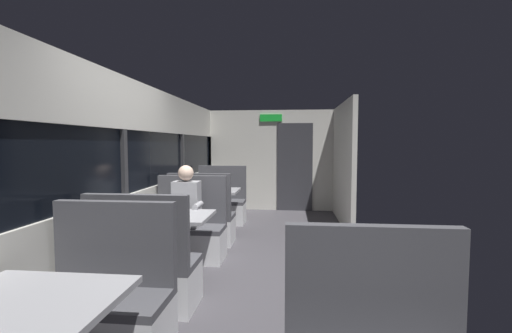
{
  "coord_description": "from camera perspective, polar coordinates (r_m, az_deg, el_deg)",
  "views": [
    {
      "loc": [
        0.44,
        -3.69,
        1.54
      ],
      "look_at": [
        -0.24,
        3.09,
        1.08
      ],
      "focal_mm": 24.0,
      "sensor_mm": 36.0,
      "label": 1
    }
  ],
  "objects": [
    {
      "name": "dining_table_mid_window",
      "position": [
        4.02,
        -14.05,
        -9.18
      ],
      "size": [
        0.9,
        0.7,
        0.74
      ],
      "color": "#9E9EA3",
      "rests_on": "ground_plane"
    },
    {
      "name": "bench_far_window_facing_entry",
      "position": [
        6.72,
        -5.9,
        -6.54
      ],
      "size": [
        0.95,
        0.5,
        1.1
      ],
      "color": "silver",
      "rests_on": "ground_plane"
    },
    {
      "name": "carriage_aisle_panel_right",
      "position": [
        6.77,
        14.26,
        0.45
      ],
      "size": [
        0.08,
        2.4,
        2.3
      ],
      "primitive_type": "cube",
      "color": "beige",
      "rests_on": "ground_plane"
    },
    {
      "name": "bench_near_window_facing_entry",
      "position": [
        2.92,
        -23.85,
        -20.98
      ],
      "size": [
        0.95,
        0.5,
        1.1
      ],
      "color": "silver",
      "rests_on": "ground_plane"
    },
    {
      "name": "coffee_cup_secondary",
      "position": [
        5.97,
        -5.29,
        -3.41
      ],
      "size": [
        0.07,
        0.07,
        0.09
      ],
      "color": "white",
      "rests_on": "dining_table_far_window"
    },
    {
      "name": "carriage_end_bulkhead",
      "position": [
        7.9,
        2.93,
        0.94
      ],
      "size": [
        2.9,
        0.11,
        2.3
      ],
      "color": "beige",
      "rests_on": "ground_plane"
    },
    {
      "name": "dining_table_far_window",
      "position": [
        6.0,
        -7.27,
        -4.8
      ],
      "size": [
        0.9,
        0.7,
        0.74
      ],
      "color": "#9E9EA3",
      "rests_on": "ground_plane"
    },
    {
      "name": "carriage_window_panel_left",
      "position": [
        4.17,
        -21.37,
        -2.35
      ],
      "size": [
        0.09,
        8.48,
        2.3
      ],
      "color": "beige",
      "rests_on": "ground_plane"
    },
    {
      "name": "ground_plane",
      "position": [
        4.03,
        -1.11,
        -18.79
      ],
      "size": [
        3.3,
        9.2,
        0.02
      ],
      "primitive_type": "cube",
      "color": "#423F44"
    },
    {
      "name": "seated_passenger",
      "position": [
        4.63,
        -11.37,
        -8.73
      ],
      "size": [
        0.47,
        0.55,
        1.26
      ],
      "color": "#26262D",
      "rests_on": "ground_plane"
    },
    {
      "name": "dining_table_near_window",
      "position": [
        2.27,
        -33.38,
        -20.15
      ],
      "size": [
        0.9,
        0.7,
        0.74
      ],
      "color": "#9E9EA3",
      "rests_on": "ground_plane"
    },
    {
      "name": "bench_mid_window_facing_entry",
      "position": [
        4.74,
        -11.08,
        -11.01
      ],
      "size": [
        0.95,
        0.5,
        1.1
      ],
      "color": "silver",
      "rests_on": "ground_plane"
    },
    {
      "name": "bench_mid_window_facing_end",
      "position": [
        3.49,
        -18.02,
        -16.64
      ],
      "size": [
        0.95,
        0.5,
        1.1
      ],
      "color": "silver",
      "rests_on": "ground_plane"
    },
    {
      "name": "bench_far_window_facing_end",
      "position": [
        5.39,
        -8.93,
        -9.18
      ],
      "size": [
        0.95,
        0.5,
        1.1
      ],
      "color": "silver",
      "rests_on": "ground_plane"
    }
  ]
}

